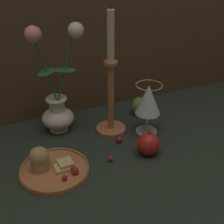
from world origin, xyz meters
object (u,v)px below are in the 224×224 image
(wine_glass, at_px, (148,101))
(apple_near_glass, at_px, (141,106))
(vase, at_px, (57,101))
(apple_beside_vase, at_px, (148,144))
(plate_with_pastries, at_px, (51,166))
(candlestick, at_px, (111,93))

(wine_glass, bearing_deg, apple_near_glass, 71.98)
(vase, relative_size, apple_beside_vase, 4.38)
(apple_beside_vase, relative_size, apple_near_glass, 1.02)
(wine_glass, bearing_deg, vase, 154.62)
(plate_with_pastries, xyz_separation_m, apple_near_glass, (0.37, 0.18, 0.01))
(plate_with_pastries, relative_size, apple_near_glass, 2.41)
(candlestick, distance_m, apple_near_glass, 0.18)
(wine_glass, bearing_deg, plate_with_pastries, -166.99)
(plate_with_pastries, height_order, apple_near_glass, apple_near_glass)
(wine_glass, height_order, candlestick, candlestick)
(plate_with_pastries, xyz_separation_m, apple_beside_vase, (0.28, -0.03, 0.02))
(vase, height_order, candlestick, candlestick)
(wine_glass, xyz_separation_m, apple_near_glass, (0.04, 0.11, -0.08))
(wine_glass, bearing_deg, candlestick, 153.37)
(vase, xyz_separation_m, wine_glass, (0.26, -0.12, 0.00))
(vase, height_order, plate_with_pastries, vase)
(wine_glass, bearing_deg, apple_beside_vase, -116.91)
(wine_glass, relative_size, candlestick, 0.42)
(apple_near_glass, bearing_deg, vase, 177.27)
(wine_glass, xyz_separation_m, candlestick, (-0.10, 0.05, 0.03))
(vase, bearing_deg, candlestick, -24.52)
(plate_with_pastries, height_order, wine_glass, wine_glass)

